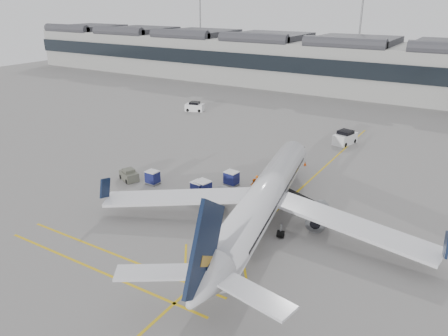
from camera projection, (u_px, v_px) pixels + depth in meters
The scene contains 17 objects.
ground at pixel (172, 207), 46.82m from camera, with size 220.00×220.00×0.00m, color gray.
terminal at pixel (361, 65), 101.61m from camera, with size 200.00×20.45×12.40m.
light_masts at pixel (374, 24), 110.53m from camera, with size 113.00×0.60×25.45m.
apron_markings at pixel (295, 194), 49.88m from camera, with size 0.25×60.00×0.01m, color gold.
airliner_main at pixel (263, 200), 41.98m from camera, with size 31.83×35.10×9.43m.
belt_loader at pixel (285, 199), 47.11m from camera, with size 5.20×2.75×2.06m.
baggage_cart_a at pixel (199, 188), 49.13m from camera, with size 1.80×1.56×1.70m.
baggage_cart_b at pixel (231, 178), 51.90m from camera, with size 1.77×1.52×1.73m.
baggage_cart_c at pixel (203, 188), 49.03m from camera, with size 2.02×1.78×1.84m.
baggage_cart_d at pixel (153, 177), 52.26m from camera, with size 1.60×1.34×1.64m.
ramp_agent_a at pixel (257, 183), 50.29m from camera, with size 0.70×0.46×1.92m, color orange.
ramp_agent_b at pixel (254, 185), 50.02m from camera, with size 0.81×0.63×1.68m, color #DC5A0B.
pushback_tug at pixel (129, 175), 53.42m from camera, with size 2.99×2.46×1.45m.
safety_cone_nose at pixel (305, 164), 58.20m from camera, with size 0.38×0.38×0.53m, color #F24C0A.
safety_cone_engine at pixel (344, 224), 42.66m from camera, with size 0.35×0.35×0.49m, color #F24C0A.
service_van_left at pixel (195, 107), 85.85m from camera, with size 3.94×2.74×1.84m.
service_van_mid at pixel (345, 138), 66.62m from camera, with size 2.94×4.43×2.09m.
Camera 1 is at (26.83, -32.88, 20.99)m, focal length 35.00 mm.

